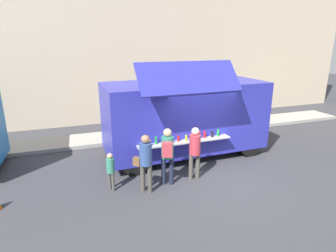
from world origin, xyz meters
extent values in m
plane|color=#38383D|center=(0.00, 0.00, 0.00)|extent=(60.00, 60.00, 0.00)
cube|color=#9E998E|center=(-4.17, 4.83, 0.07)|extent=(28.00, 1.60, 0.15)
cube|color=beige|center=(-3.17, 8.73, 5.30)|extent=(32.00, 2.40, 10.60)
cube|color=#2B2EA6|center=(-0.17, 2.23, 1.52)|extent=(5.89, 2.56, 2.45)
cube|color=#2B2EA6|center=(-0.72, 0.61, 3.13)|extent=(3.23, 0.90, 0.90)
cube|color=black|center=(-0.73, 1.06, 1.82)|extent=(3.05, 0.16, 1.10)
cube|color=#B7B7BC|center=(-0.73, 0.85, 1.02)|extent=(3.22, 0.42, 0.05)
cylinder|color=orange|center=(-1.96, 0.77, 1.15)|extent=(0.08, 0.08, 0.19)
cylinder|color=green|center=(-1.72, 0.87, 1.18)|extent=(0.07, 0.07, 0.25)
cylinder|color=white|center=(-1.47, 0.88, 1.18)|extent=(0.06, 0.06, 0.25)
cylinder|color=orange|center=(-1.21, 0.82, 1.15)|extent=(0.07, 0.07, 0.20)
cylinder|color=red|center=(-0.96, 0.87, 1.15)|extent=(0.08, 0.08, 0.20)
cylinder|color=yellow|center=(-0.71, 0.81, 1.15)|extent=(0.07, 0.07, 0.20)
cylinder|color=red|center=(-0.48, 0.88, 1.15)|extent=(0.08, 0.08, 0.19)
cylinder|color=red|center=(-0.22, 0.84, 1.18)|extent=(0.06, 0.06, 0.26)
cylinder|color=red|center=(0.00, 0.90, 1.17)|extent=(0.08, 0.08, 0.24)
cylinder|color=black|center=(0.27, 0.87, 1.15)|extent=(0.08, 0.08, 0.21)
cylinder|color=green|center=(0.51, 0.90, 1.17)|extent=(0.08, 0.08, 0.24)
cube|color=black|center=(2.70, 2.29, 1.97)|extent=(0.12, 2.07, 1.08)
cylinder|color=black|center=(2.03, 3.35, 0.45)|extent=(0.90, 0.28, 0.90)
cylinder|color=black|center=(2.07, 1.21, 0.45)|extent=(0.90, 0.28, 0.90)
cylinder|color=black|center=(-2.41, 3.25, 0.45)|extent=(0.90, 0.28, 0.90)
cylinder|color=black|center=(-2.37, 1.12, 0.45)|extent=(0.90, 0.28, 0.90)
cylinder|color=#2E603A|center=(4.32, 4.53, 0.52)|extent=(0.60, 0.60, 1.03)
cylinder|color=#4F4B43|center=(-0.79, 0.21, 0.41)|extent=(0.13, 0.13, 0.82)
cylinder|color=#4F4B43|center=(-0.57, 0.19, 0.41)|extent=(0.13, 0.13, 0.82)
cylinder|color=#BB3442|center=(-0.68, 0.20, 1.14)|extent=(0.34, 0.34, 0.62)
sphere|color=beige|center=(-0.68, 0.20, 1.56)|extent=(0.23, 0.23, 0.23)
cylinder|color=#1D2338|center=(-1.70, 0.19, 0.43)|extent=(0.14, 0.14, 0.86)
cylinder|color=#1D2338|center=(-1.48, 0.11, 0.43)|extent=(0.14, 0.14, 0.86)
cylinder|color=#307F6B|center=(-1.59, 0.15, 1.19)|extent=(0.36, 0.36, 0.65)
sphere|color=#DCA782|center=(-1.59, 0.15, 1.64)|extent=(0.24, 0.24, 0.24)
cube|color=#B83843|center=(-1.69, -0.10, 1.22)|extent=(0.34, 0.28, 0.42)
cylinder|color=#49453E|center=(-2.39, 0.01, 0.42)|extent=(0.13, 0.13, 0.84)
cylinder|color=#49453E|center=(-2.22, -0.13, 0.42)|extent=(0.13, 0.13, 0.84)
cylinder|color=#2F4983|center=(-2.31, -0.06, 1.16)|extent=(0.35, 0.35, 0.64)
sphere|color=#986F52|center=(-2.31, -0.06, 1.59)|extent=(0.24, 0.24, 0.24)
cube|color=brown|center=(-2.52, 0.12, 0.89)|extent=(0.25, 0.24, 0.25)
cylinder|color=#4B4A43|center=(-3.28, 0.43, 0.28)|extent=(0.09, 0.09, 0.56)
cylinder|color=#4B4A43|center=(-3.20, 0.30, 0.28)|extent=(0.09, 0.09, 0.56)
cylinder|color=#357F67|center=(-3.24, 0.36, 0.77)|extent=(0.23, 0.23, 0.42)
sphere|color=#DAA387|center=(-3.24, 0.36, 1.06)|extent=(0.16, 0.16, 0.16)
camera|label=1|loc=(-4.16, -7.06, 4.13)|focal=29.96mm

